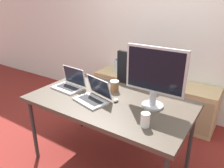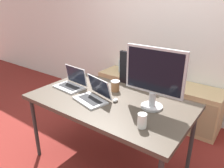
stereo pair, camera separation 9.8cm
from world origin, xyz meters
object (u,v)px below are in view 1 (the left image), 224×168
at_px(office_chair, 140,102).
at_px(water_bottle, 117,66).
at_px(cabinet_right, 195,109).
at_px(laptop_right, 93,96).
at_px(cabinet_left, 116,88).
at_px(coffee_cup_white, 145,120).
at_px(coffee_cup_brown, 114,86).
at_px(laptop_left, 70,84).
at_px(monitor, 155,75).
at_px(mouse, 116,100).

relative_size(office_chair, water_bottle, 5.23).
distance_m(cabinet_right, laptop_right, 1.56).
xyz_separation_m(office_chair, cabinet_left, (-0.66, 0.47, -0.14)).
height_order(coffee_cup_white, coffee_cup_brown, coffee_cup_white).
xyz_separation_m(laptop_left, coffee_cup_brown, (0.45, 0.20, 0.01)).
bearing_deg(laptop_right, monitor, 20.47).
relative_size(office_chair, monitor, 2.01).
relative_size(mouse, coffee_cup_white, 0.54).
bearing_deg(monitor, cabinet_right, 81.22).
xyz_separation_m(office_chair, mouse, (0.09, -0.73, 0.36)).
distance_m(laptop_right, monitor, 0.62).
height_order(cabinet_right, laptop_right, laptop_right).
bearing_deg(laptop_left, coffee_cup_brown, 23.90).
bearing_deg(water_bottle, coffee_cup_brown, -58.96).
bearing_deg(cabinet_left, monitor, -45.62).
relative_size(water_bottle, laptop_right, 0.58).
relative_size(office_chair, cabinet_left, 1.93).
bearing_deg(cabinet_right, laptop_left, -132.43).
bearing_deg(cabinet_left, coffee_cup_white, -51.01).
bearing_deg(coffee_cup_brown, monitor, -12.22).
distance_m(monitor, coffee_cup_white, 0.42).
relative_size(laptop_right, mouse, 5.92).
bearing_deg(cabinet_left, coffee_cup_brown, -58.90).
relative_size(laptop_left, coffee_cup_white, 2.96).
distance_m(office_chair, water_bottle, 0.85).
height_order(cabinet_left, coffee_cup_white, coffee_cup_white).
bearing_deg(coffee_cup_white, office_chair, 117.42).
distance_m(laptop_left, laptop_right, 0.41).
bearing_deg(cabinet_left, laptop_right, -66.86).
relative_size(monitor, coffee_cup_white, 4.80).
relative_size(cabinet_left, coffee_cup_brown, 5.08).
bearing_deg(laptop_left, monitor, 5.92).
relative_size(water_bottle, laptop_left, 0.62).
height_order(mouse, coffee_cup_white, coffee_cup_white).
height_order(cabinet_left, coffee_cup_brown, coffee_cup_brown).
xyz_separation_m(laptop_right, coffee_cup_white, (0.61, -0.14, 0.01)).
distance_m(cabinet_right, coffee_cup_brown, 1.31).
distance_m(water_bottle, coffee_cup_white, 1.86).
bearing_deg(coffee_cup_brown, coffee_cup_white, -37.94).
distance_m(cabinet_left, cabinet_right, 1.25).
bearing_deg(monitor, office_chair, 123.48).
distance_m(mouse, coffee_cup_white, 0.48).
bearing_deg(coffee_cup_brown, laptop_left, -156.10).
relative_size(water_bottle, coffee_cup_brown, 1.87).
relative_size(cabinet_left, water_bottle, 2.72).
relative_size(cabinet_left, cabinet_right, 1.00).
height_order(cabinet_right, laptop_left, laptop_left).
xyz_separation_m(laptop_right, mouse, (0.20, 0.10, -0.03)).
relative_size(coffee_cup_white, coffee_cup_brown, 1.01).
xyz_separation_m(laptop_left, monitor, (0.93, 0.10, 0.26)).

